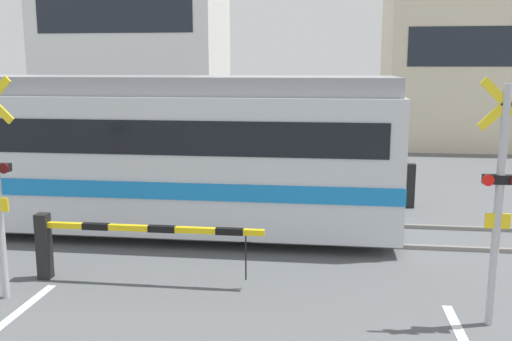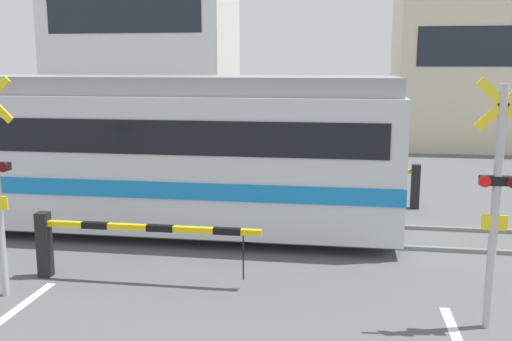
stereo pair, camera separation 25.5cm
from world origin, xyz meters
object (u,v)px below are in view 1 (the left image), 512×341
at_px(crossing_barrier_far, 372,177).
at_px(crossing_signal_right, 499,193).
at_px(commuter_train, 31,146).
at_px(pedestrian, 299,149).
at_px(crossing_barrier_near, 99,238).

distance_m(crossing_barrier_far, crossing_signal_right, 6.67).
distance_m(commuter_train, pedestrian, 7.82).
xyz_separation_m(commuter_train, crossing_barrier_near, (2.73, -3.05, -1.00)).
relative_size(crossing_signal_right, pedestrian, 1.97).
bearing_deg(crossing_barrier_far, crossing_signal_right, -80.01).
relative_size(crossing_barrier_far, crossing_signal_right, 1.12).
xyz_separation_m(commuter_train, crossing_signal_right, (8.57, -3.89, 0.10)).
xyz_separation_m(commuter_train, crossing_barrier_far, (7.43, 2.58, -1.00)).
bearing_deg(commuter_train, crossing_signal_right, -24.42).
height_order(crossing_signal_right, pedestrian, crossing_signal_right).
xyz_separation_m(crossing_barrier_near, pedestrian, (2.75, 8.58, 0.24)).
xyz_separation_m(crossing_barrier_near, crossing_barrier_far, (4.70, 5.63, 0.00)).
height_order(commuter_train, crossing_barrier_far, commuter_train).
height_order(crossing_barrier_far, crossing_signal_right, crossing_signal_right).
relative_size(commuter_train, crossing_barrier_far, 4.16).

